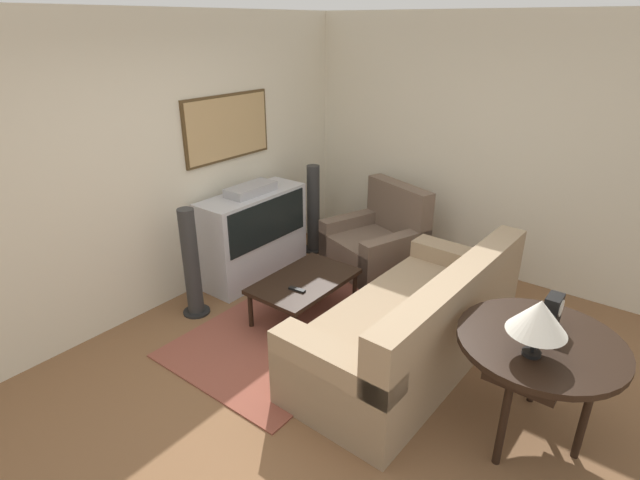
% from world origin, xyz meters
% --- Properties ---
extents(ground_plane, '(12.00, 12.00, 0.00)m').
position_xyz_m(ground_plane, '(0.00, 0.00, 0.00)').
color(ground_plane, brown).
extents(wall_back, '(12.00, 0.10, 2.70)m').
position_xyz_m(wall_back, '(0.01, 2.13, 1.35)').
color(wall_back, beige).
rests_on(wall_back, ground_plane).
extents(wall_right, '(0.06, 12.00, 2.70)m').
position_xyz_m(wall_right, '(2.63, 0.00, 1.35)').
color(wall_right, beige).
rests_on(wall_right, ground_plane).
extents(area_rug, '(2.50, 1.43, 0.01)m').
position_xyz_m(area_rug, '(0.56, 0.77, 0.01)').
color(area_rug, brown).
rests_on(area_rug, ground_plane).
extents(tv, '(1.22, 0.46, 1.04)m').
position_xyz_m(tv, '(0.94, 1.79, 0.49)').
color(tv, '#B7B7BC').
rests_on(tv, ground_plane).
extents(couch, '(2.24, 1.04, 0.92)m').
position_xyz_m(couch, '(0.63, -0.30, 0.32)').
color(couch, '#9E8466').
rests_on(couch, ground_plane).
extents(armchair, '(1.12, 1.14, 0.95)m').
position_xyz_m(armchair, '(1.91, 0.84, 0.29)').
color(armchair, brown).
rests_on(armchair, ground_plane).
extents(coffee_table, '(1.01, 0.62, 0.39)m').
position_xyz_m(coffee_table, '(0.62, 0.84, 0.35)').
color(coffee_table, black).
rests_on(coffee_table, ground_plane).
extents(console_table, '(1.03, 1.03, 0.76)m').
position_xyz_m(console_table, '(0.39, -1.29, 0.69)').
color(console_table, black).
rests_on(console_table, ground_plane).
extents(table_lamp, '(0.35, 0.35, 0.37)m').
position_xyz_m(table_lamp, '(0.19, -1.28, 1.03)').
color(table_lamp, black).
rests_on(table_lamp, console_table).
extents(mantel_clock, '(0.15, 0.10, 0.22)m').
position_xyz_m(mantel_clock, '(0.58, -1.28, 0.87)').
color(mantel_clock, black).
rests_on(mantel_clock, console_table).
extents(remote, '(0.06, 0.16, 0.02)m').
position_xyz_m(remote, '(0.42, 0.75, 0.40)').
color(remote, black).
rests_on(remote, coffee_table).
extents(speaker_tower_left, '(0.26, 0.26, 1.07)m').
position_xyz_m(speaker_tower_left, '(0.03, 1.70, 0.51)').
color(speaker_tower_left, black).
rests_on(speaker_tower_left, ground_plane).
extents(speaker_tower_right, '(0.26, 0.26, 1.07)m').
position_xyz_m(speaker_tower_right, '(1.85, 1.70, 0.51)').
color(speaker_tower_right, black).
rests_on(speaker_tower_right, ground_plane).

